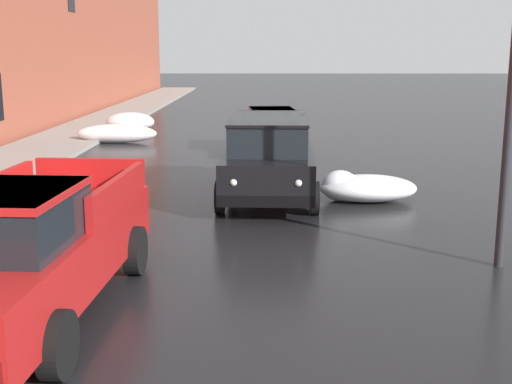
# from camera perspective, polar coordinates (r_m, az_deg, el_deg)

# --- Properties ---
(left_sidewalk_slab) EXTENTS (2.86, 80.00, 0.13)m
(left_sidewalk_slab) POSITION_cam_1_polar(r_m,az_deg,el_deg) (20.56, -20.16, 2.33)
(left_sidewalk_slab) COLOR gray
(left_sidewalk_slab) RESTS_ON ground
(snow_bank_near_corner_left) EXTENTS (2.87, 0.90, 0.67)m
(snow_bank_near_corner_left) POSITION_cam_1_polar(r_m,az_deg,el_deg) (24.60, -11.81, 4.90)
(snow_bank_near_corner_left) COLOR white
(snow_bank_near_corner_left) RESTS_ON ground
(snow_bank_along_left_kerb) EXTENTS (2.15, 1.34, 0.68)m
(snow_bank_along_left_kerb) POSITION_cam_1_polar(r_m,az_deg,el_deg) (14.86, 9.09, 0.37)
(snow_bank_along_left_kerb) COLOR white
(snow_bank_along_left_kerb) RESTS_ON ground
(snow_bank_mid_block_left) EXTENTS (2.00, 1.36, 0.79)m
(snow_bank_mid_block_left) POSITION_cam_1_polar(r_m,az_deg,el_deg) (27.99, -10.72, 5.87)
(snow_bank_mid_block_left) COLOR white
(snow_bank_mid_block_left) RESTS_ON ground
(pickup_truck_red_approaching_near_lane) EXTENTS (2.32, 5.53, 1.76)m
(pickup_truck_red_approaching_near_lane) POSITION_cam_1_polar(r_m,az_deg,el_deg) (8.58, -19.33, -4.67)
(pickup_truck_red_approaching_near_lane) COLOR red
(pickup_truck_red_approaching_near_lane) RESTS_ON ground
(suv_black_parked_kerbside_close) EXTENTS (2.23, 4.85, 1.82)m
(suv_black_parked_kerbside_close) POSITION_cam_1_polar(r_m,az_deg,el_deg) (14.80, 1.14, 3.21)
(suv_black_parked_kerbside_close) COLOR black
(suv_black_parked_kerbside_close) RESTS_ON ground
(sedan_maroon_parked_kerbside_mid) EXTENTS (2.12, 4.53, 1.42)m
(sedan_maroon_parked_kerbside_mid) POSITION_cam_1_polar(r_m,az_deg,el_deg) (21.52, 1.46, 5.31)
(sedan_maroon_parked_kerbside_mid) COLOR maroon
(sedan_maroon_parked_kerbside_mid) RESTS_ON ground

